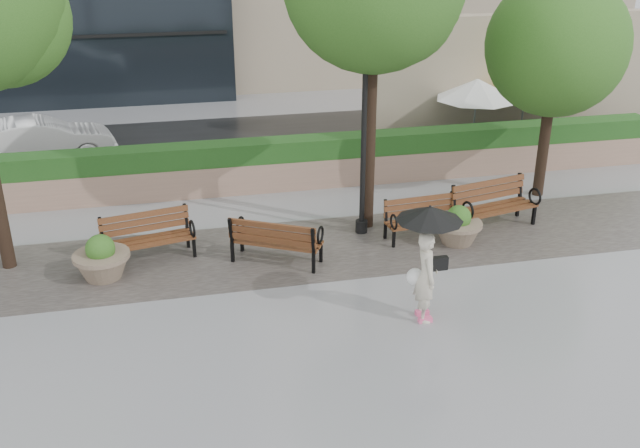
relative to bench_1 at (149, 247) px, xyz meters
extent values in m
plane|color=gray|center=(2.43, -3.24, -0.30)|extent=(100.00, 100.00, 0.00)
cube|color=#383330|center=(2.43, -0.24, -0.30)|extent=(28.00, 3.20, 0.01)
cube|color=#9F7A66|center=(2.43, 3.76, 0.10)|extent=(24.00, 0.80, 0.80)
cube|color=#184517|center=(2.43, 3.76, 0.77)|extent=(24.00, 0.75, 0.55)
cube|color=tan|center=(11.93, 6.76, 1.70)|extent=(10.00, 0.60, 4.00)
cube|color=#184517|center=(11.43, 4.56, 0.15)|extent=(8.00, 0.50, 0.90)
cube|color=black|center=(2.43, 7.76, -0.30)|extent=(40.00, 7.00, 0.00)
cube|color=brown|center=(0.01, -0.04, 0.16)|extent=(2.00, 0.96, 0.05)
cube|color=brown|center=(-0.05, 0.25, 0.49)|extent=(1.90, 0.52, 0.45)
cube|color=black|center=(0.00, -0.01, -0.06)|extent=(2.02, 1.06, 0.49)
torus|color=black|center=(-0.84, -0.41, 0.36)|extent=(0.13, 0.40, 0.39)
torus|color=black|center=(0.93, -0.04, 0.36)|extent=(0.13, 0.40, 0.39)
cube|color=brown|center=(2.66, -0.68, 0.16)|extent=(1.95, 1.44, 0.05)
cube|color=brown|center=(2.52, -0.94, 0.49)|extent=(1.74, 1.05, 0.45)
cube|color=black|center=(2.65, -0.71, -0.06)|extent=(2.01, 1.53, 0.49)
torus|color=black|center=(3.55, -0.95, 0.36)|extent=(0.24, 0.37, 0.39)
torus|color=black|center=(1.97, -0.07, 0.36)|extent=(0.24, 0.37, 0.39)
cube|color=brown|center=(6.12, -0.27, 0.13)|extent=(1.80, 0.68, 0.05)
cube|color=brown|center=(6.10, 0.00, 0.43)|extent=(1.76, 0.28, 0.41)
cube|color=black|center=(6.12, -0.24, -0.08)|extent=(1.81, 0.78, 0.45)
torus|color=black|center=(5.31, -0.52, 0.30)|extent=(0.08, 0.36, 0.36)
torus|color=black|center=(6.96, -0.37, 0.30)|extent=(0.08, 0.36, 0.36)
cube|color=brown|center=(7.97, -0.05, 0.20)|extent=(2.15, 1.07, 0.06)
cube|color=brown|center=(7.90, 0.26, 0.55)|extent=(2.04, 0.60, 0.48)
cube|color=black|center=(7.96, -0.02, -0.04)|extent=(2.17, 1.18, 0.53)
torus|color=black|center=(7.07, -0.47, 0.40)|extent=(0.15, 0.43, 0.42)
torus|color=black|center=(8.97, -0.03, 0.40)|extent=(0.15, 0.43, 0.42)
cylinder|color=#7F6B56|center=(-0.93, -0.64, 0.20)|extent=(1.14, 1.14, 0.09)
sphere|color=#204B15|center=(-0.93, -0.64, 0.36)|extent=(0.59, 0.59, 0.59)
cylinder|color=#7F6B56|center=(6.78, -0.65, 0.18)|extent=(1.09, 1.09, 0.09)
sphere|color=#204B15|center=(6.78, -0.65, 0.33)|extent=(0.56, 0.56, 0.56)
cylinder|color=black|center=(4.84, 0.40, 1.85)|extent=(0.12, 0.12, 4.30)
cylinder|color=black|center=(4.84, 0.40, -0.15)|extent=(0.28, 0.28, 0.30)
sphere|color=black|center=(4.84, 0.40, 4.05)|extent=(0.24, 0.24, 0.24)
sphere|color=#204B15|center=(-2.31, 0.63, 4.75)|extent=(2.63, 2.63, 2.63)
cylinder|color=black|center=(5.07, 0.73, 2.31)|extent=(0.28, 0.28, 5.23)
sphere|color=#204B15|center=(5.67, 1.03, 4.77)|extent=(2.72, 2.72, 2.72)
cylinder|color=black|center=(10.07, 1.73, 1.51)|extent=(0.28, 0.28, 3.64)
sphere|color=#204B15|center=(10.07, 1.73, 3.59)|extent=(3.48, 3.48, 3.48)
sphere|color=#204B15|center=(10.67, 2.03, 3.23)|extent=(2.43, 2.43, 2.43)
cylinder|color=black|center=(9.82, 5.44, -0.25)|extent=(0.40, 0.40, 0.10)
cylinder|color=#99999E|center=(9.82, 5.44, 0.80)|extent=(0.06, 0.06, 2.20)
cone|color=white|center=(9.82, 5.44, 1.70)|extent=(2.50, 2.50, 0.60)
cylinder|color=black|center=(11.45, 5.51, -0.25)|extent=(0.40, 0.40, 0.10)
cylinder|color=#99999E|center=(11.45, 5.51, 0.80)|extent=(0.06, 0.06, 2.20)
cone|color=yellow|center=(11.45, 5.51, 1.70)|extent=(2.50, 2.50, 0.60)
cylinder|color=black|center=(12.92, 5.89, -0.25)|extent=(0.40, 0.40, 0.10)
cylinder|color=#99999E|center=(12.92, 5.89, 0.80)|extent=(0.06, 0.06, 2.20)
cone|color=yellow|center=(12.92, 5.89, 1.70)|extent=(2.50, 2.50, 0.60)
imported|color=silver|center=(-3.06, 7.32, 0.38)|extent=(4.40, 2.35, 1.38)
imported|color=beige|center=(4.91, -3.57, 0.62)|extent=(0.55, 0.72, 1.84)
cube|color=#F2598C|center=(4.93, -3.45, -0.26)|extent=(0.15, 0.27, 0.09)
cube|color=#F2598C|center=(4.90, -3.71, -0.26)|extent=(0.15, 0.27, 0.09)
cube|color=black|center=(5.14, -3.55, 0.79)|extent=(0.16, 0.36, 0.25)
sphere|color=white|center=(4.79, -3.33, 0.44)|extent=(0.32, 0.32, 0.32)
cylinder|color=black|center=(4.92, -3.52, 1.31)|extent=(0.02, 0.02, 0.98)
cone|color=black|center=(4.92, -3.52, 1.77)|extent=(1.20, 1.20, 0.25)
camera|label=1|loc=(0.56, -14.24, 6.57)|focal=40.00mm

